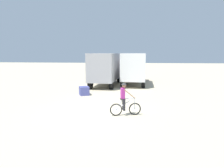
{
  "coord_description": "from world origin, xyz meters",
  "views": [
    {
      "loc": [
        2.01,
        -12.02,
        3.4
      ],
      "look_at": [
        0.45,
        3.52,
        1.1
      ],
      "focal_mm": 33.97,
      "sensor_mm": 36.0,
      "label": 1
    }
  ],
  "objects_px": {
    "box_truck_grey_hauler": "(106,68)",
    "cyclist_orange_shirt": "(125,100)",
    "supply_crate": "(84,91)",
    "box_truck_avon_van": "(134,67)"
  },
  "relations": [
    {
      "from": "box_truck_grey_hauler",
      "to": "supply_crate",
      "type": "bearing_deg",
      "value": -101.52
    },
    {
      "from": "box_truck_grey_hauler",
      "to": "cyclist_orange_shirt",
      "type": "relative_size",
      "value": 3.79
    },
    {
      "from": "cyclist_orange_shirt",
      "to": "supply_crate",
      "type": "relative_size",
      "value": 2.16
    },
    {
      "from": "box_truck_avon_van",
      "to": "supply_crate",
      "type": "xyz_separation_m",
      "value": [
        -4.01,
        -6.44,
        -1.53
      ]
    },
    {
      "from": "box_truck_grey_hauler",
      "to": "supply_crate",
      "type": "distance_m",
      "value": 5.59
    },
    {
      "from": "box_truck_avon_van",
      "to": "cyclist_orange_shirt",
      "type": "relative_size",
      "value": 3.76
    },
    {
      "from": "supply_crate",
      "to": "box_truck_avon_van",
      "type": "bearing_deg",
      "value": 58.12
    },
    {
      "from": "cyclist_orange_shirt",
      "to": "supply_crate",
      "type": "xyz_separation_m",
      "value": [
        -3.5,
        5.35,
        -0.5
      ]
    },
    {
      "from": "box_truck_grey_hauler",
      "to": "cyclist_orange_shirt",
      "type": "bearing_deg",
      "value": -77.12
    },
    {
      "from": "box_truck_grey_hauler",
      "to": "box_truck_avon_van",
      "type": "height_order",
      "value": "same"
    }
  ]
}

